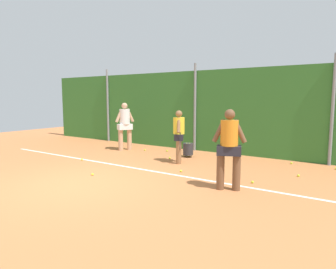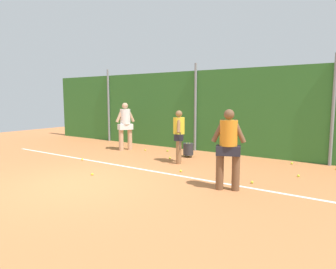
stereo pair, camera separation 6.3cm
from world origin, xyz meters
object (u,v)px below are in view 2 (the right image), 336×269
object	(u,v)px
tennis_ball_5	(167,151)
tennis_ball_9	(145,150)
player_backcourt_far	(125,124)
tennis_ball_2	(252,182)
player_foreground_near	(228,145)
ball_hopper	(188,149)
tennis_ball_3	(298,176)
tennis_ball_7	(181,171)
player_midcourt	(179,134)
tennis_ball_1	(82,159)
tennis_ball_6	(292,163)
tennis_ball_0	(170,158)
tennis_ball_8	(92,174)

from	to	relation	value
tennis_ball_5	tennis_ball_9	distance (m)	0.91
player_backcourt_far	tennis_ball_2	distance (m)	6.18
tennis_ball_2	tennis_ball_5	distance (m)	4.88
player_foreground_near	tennis_ball_2	size ratio (longest dim) A/B	27.95
player_foreground_near	ball_hopper	bearing A→B (deg)	-67.68
tennis_ball_3	tennis_ball_7	distance (m)	3.16
player_backcourt_far	tennis_ball_5	size ratio (longest dim) A/B	28.75
tennis_ball_5	tennis_ball_7	distance (m)	3.29
player_backcourt_far	ball_hopper	xyz separation A→B (m)	(2.83, 0.16, -0.78)
ball_hopper	player_midcourt	bearing A→B (deg)	-77.19
tennis_ball_1	tennis_ball_6	bearing A→B (deg)	29.41
player_foreground_near	tennis_ball_5	xyz separation A→B (m)	(-3.92, 3.27, -1.00)
player_midcourt	tennis_ball_9	size ratio (longest dim) A/B	25.70
player_midcourt	tennis_ball_2	bearing A→B (deg)	39.66
ball_hopper	tennis_ball_6	distance (m)	3.42
tennis_ball_5	tennis_ball_3	bearing A→B (deg)	-12.87
tennis_ball_5	tennis_ball_0	bearing A→B (deg)	-51.93
player_foreground_near	tennis_ball_7	xyz separation A→B (m)	(-1.76, 0.79, -1.00)
tennis_ball_3	tennis_ball_5	size ratio (longest dim) A/B	1.00
player_midcourt	player_backcourt_far	distance (m)	3.16
tennis_ball_3	tennis_ball_6	distance (m)	1.61
player_foreground_near	tennis_ball_7	size ratio (longest dim) A/B	27.95
tennis_ball_1	ball_hopper	bearing A→B (deg)	43.36
player_midcourt	player_backcourt_far	world-z (taller)	player_backcourt_far
tennis_ball_0	tennis_ball_1	bearing A→B (deg)	-140.79
tennis_ball_0	tennis_ball_2	xyz separation A→B (m)	(3.35, -1.34, 0.00)
ball_hopper	tennis_ball_6	world-z (taller)	ball_hopper
tennis_ball_1	tennis_ball_2	distance (m)	5.67
ball_hopper	tennis_ball_6	xyz separation A→B (m)	(3.31, 0.85, -0.26)
tennis_ball_9	tennis_ball_7	bearing A→B (deg)	-35.46
tennis_ball_9	tennis_ball_6	bearing A→B (deg)	7.50
player_backcourt_far	tennis_ball_7	xyz separation A→B (m)	(3.77, -1.84, -1.03)
player_backcourt_far	tennis_ball_0	bearing A→B (deg)	107.10
tennis_ball_3	tennis_ball_7	bearing A→B (deg)	-155.20
tennis_ball_2	tennis_ball_9	distance (m)	5.48
player_backcourt_far	tennis_ball_9	xyz separation A→B (m)	(0.76, 0.31, -1.03)
ball_hopper	tennis_ball_2	bearing A→B (deg)	-33.40
tennis_ball_1	tennis_ball_6	xyz separation A→B (m)	(5.96, 3.36, 0.00)
tennis_ball_0	player_midcourt	bearing A→B (deg)	-30.55
tennis_ball_0	tennis_ball_8	distance (m)	3.07
tennis_ball_2	tennis_ball_8	xyz separation A→B (m)	(-3.84, -1.69, 0.00)
ball_hopper	tennis_ball_8	bearing A→B (deg)	-103.13
tennis_ball_2	tennis_ball_9	bearing A→B (deg)	157.31
tennis_ball_1	tennis_ball_6	world-z (taller)	same
tennis_ball_7	tennis_ball_9	xyz separation A→B (m)	(-3.01, 2.14, 0.00)
tennis_ball_2	tennis_ball_8	distance (m)	4.20
tennis_ball_3	tennis_ball_9	bearing A→B (deg)	172.07
player_midcourt	tennis_ball_1	size ratio (longest dim) A/B	25.70
tennis_ball_1	tennis_ball_7	xyz separation A→B (m)	(3.60, 0.51, 0.00)
player_foreground_near	player_midcourt	bearing A→B (deg)	-57.95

